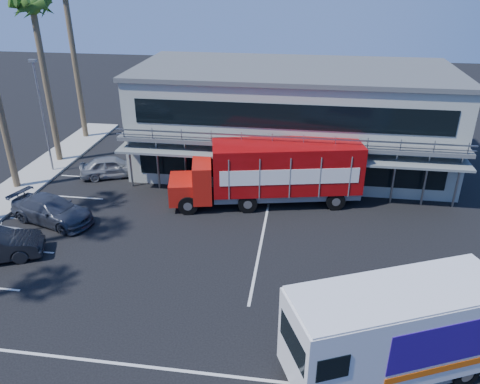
# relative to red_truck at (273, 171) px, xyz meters

# --- Properties ---
(ground) EXTENTS (120.00, 120.00, 0.00)m
(ground) POSITION_rel_red_truck_xyz_m (-2.21, -8.33, -2.19)
(ground) COLOR black
(ground) RESTS_ON ground
(building) EXTENTS (22.40, 12.00, 7.30)m
(building) POSITION_rel_red_truck_xyz_m (0.79, 6.61, 1.46)
(building) COLOR #A3A99B
(building) RESTS_ON ground
(curb_strip) EXTENTS (3.00, 32.00, 0.16)m
(curb_strip) POSITION_rel_red_truck_xyz_m (-17.21, -2.33, -2.11)
(curb_strip) COLOR #A5A399
(curb_strip) RESTS_ON ground
(palm_e) EXTENTS (2.80, 2.80, 12.25)m
(palm_e) POSITION_rel_red_truck_xyz_m (-16.91, 4.67, 8.38)
(palm_e) COLOR brown
(palm_e) RESTS_ON ground
(light_pole_far) EXTENTS (0.50, 0.25, 8.09)m
(light_pole_far) POSITION_rel_red_truck_xyz_m (-16.41, 2.67, 2.31)
(light_pole_far) COLOR gray
(light_pole_far) RESTS_ON ground
(red_truck) EXTENTS (12.12, 5.09, 3.98)m
(red_truck) POSITION_rel_red_truck_xyz_m (0.00, 0.00, 0.00)
(red_truck) COLOR #B4160E
(red_truck) RESTS_ON ground
(white_van) EXTENTS (8.22, 5.56, 3.81)m
(white_van) POSITION_rel_red_truck_xyz_m (5.38, -13.33, -0.17)
(white_van) COLOR silver
(white_van) RESTS_ON ground
(parked_car_d) EXTENTS (5.62, 3.57, 1.52)m
(parked_car_d) POSITION_rel_red_truck_xyz_m (-12.64, -4.33, -1.43)
(parked_car_d) COLOR #323743
(parked_car_d) RESTS_ON ground
(parked_car_e) EXTENTS (4.76, 3.26, 1.50)m
(parked_car_e) POSITION_rel_red_truck_xyz_m (-11.71, 2.47, -1.44)
(parked_car_e) COLOR gray
(parked_car_e) RESTS_ON ground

